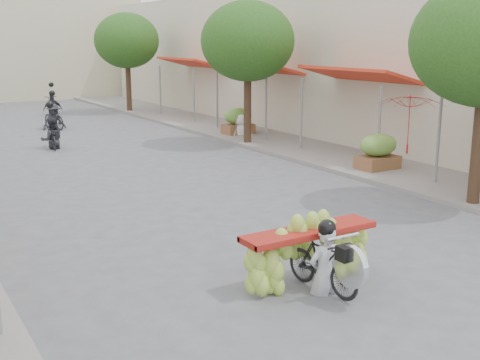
% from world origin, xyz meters
% --- Properties ---
extents(ground, '(120.00, 120.00, 0.00)m').
position_xyz_m(ground, '(0.00, 0.00, 0.00)').
color(ground, '#59595E').
rests_on(ground, ground).
extents(sidewalk_right, '(4.00, 60.00, 0.12)m').
position_xyz_m(sidewalk_right, '(7.00, 15.00, 0.06)').
color(sidewalk_right, gray).
rests_on(sidewalk_right, ground).
extents(shophouse_row_right, '(9.77, 40.00, 6.00)m').
position_xyz_m(shophouse_row_right, '(11.99, 14.00, 3.00)').
color(shophouse_row_right, beige).
rests_on(shophouse_row_right, ground).
extents(street_tree_mid, '(3.40, 3.40, 5.25)m').
position_xyz_m(street_tree_mid, '(5.40, 14.00, 3.78)').
color(street_tree_mid, '#3A2719').
rests_on(street_tree_mid, ground).
extents(street_tree_far, '(3.40, 3.40, 5.25)m').
position_xyz_m(street_tree_far, '(5.40, 26.00, 3.78)').
color(street_tree_far, '#3A2719').
rests_on(street_tree_far, ground).
extents(produce_crate_mid, '(1.20, 0.88, 1.16)m').
position_xyz_m(produce_crate_mid, '(6.20, 8.00, 0.71)').
color(produce_crate_mid, brown).
rests_on(produce_crate_mid, ground).
extents(produce_crate_far, '(1.20, 0.88, 1.16)m').
position_xyz_m(produce_crate_far, '(6.20, 16.00, 0.71)').
color(produce_crate_far, brown).
rests_on(produce_crate_far, ground).
extents(banana_motorbike, '(2.35, 1.76, 1.98)m').
position_xyz_m(banana_motorbike, '(-0.69, 2.21, 0.68)').
color(banana_motorbike, black).
rests_on(banana_motorbike, ground).
extents(market_umbrella, '(1.90, 1.90, 1.67)m').
position_xyz_m(market_umbrella, '(6.10, 6.73, 2.44)').
color(market_umbrella, '#AD1718').
rests_on(market_umbrella, ground).
extents(pedestrian, '(0.88, 0.60, 1.67)m').
position_xyz_m(pedestrian, '(6.11, 15.67, 0.95)').
color(pedestrian, white).
rests_on(pedestrian, ground).
extents(bg_motorbike_a, '(0.85, 1.49, 1.95)m').
position_xyz_m(bg_motorbike_a, '(-1.01, 17.08, 0.78)').
color(bg_motorbike_a, black).
rests_on(bg_motorbike_a, ground).
extents(bg_motorbike_b, '(1.15, 1.76, 1.95)m').
position_xyz_m(bg_motorbike_b, '(0.30, 21.88, 0.84)').
color(bg_motorbike_b, black).
rests_on(bg_motorbike_b, ground).
extents(bg_motorbike_c, '(1.01, 1.72, 1.95)m').
position_xyz_m(bg_motorbike_c, '(1.57, 27.00, 0.79)').
color(bg_motorbike_c, black).
rests_on(bg_motorbike_c, ground).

